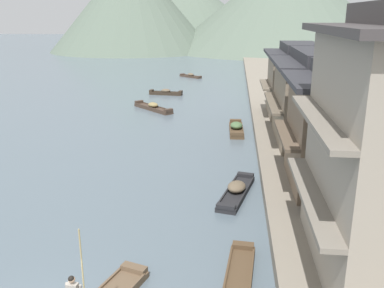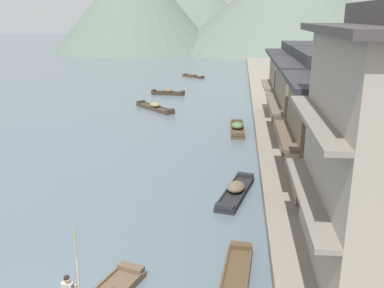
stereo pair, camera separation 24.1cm
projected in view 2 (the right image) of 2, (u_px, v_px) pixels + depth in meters
riverbank_right at (351, 113)px, 38.64m from camera, size 18.00×110.00×0.61m
boat_moored_nearest at (155, 107)px, 41.29m from camera, size 4.52×4.54×0.75m
boat_moored_second at (236, 275)px, 14.80m from camera, size 1.27×3.90×0.39m
boat_moored_third at (237, 129)px, 33.42m from camera, size 1.21×4.43×0.81m
boat_moored_far at (236, 191)px, 21.63m from camera, size 2.04×4.74×0.73m
boat_midriver_drifting at (168, 93)px, 49.23m from camera, size 3.99×1.35×0.70m
boat_midriver_upstream at (193, 76)px, 63.09m from camera, size 3.59×3.21×0.62m
house_waterfront_second at (350, 129)px, 20.52m from camera, size 6.71×6.49×6.14m
house_waterfront_tall at (319, 98)px, 28.16m from camera, size 6.44×8.36×6.14m
house_waterfront_narrow at (300, 81)px, 35.57m from camera, size 5.94×6.52×6.14m
hill_far_west at (290, 3)px, 109.07m from camera, size 62.07×62.07×24.25m
hill_far_centre at (135, 2)px, 107.77m from camera, size 42.46×42.46×24.41m
hill_far_east at (190, 9)px, 142.07m from camera, size 60.60×60.60×21.79m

